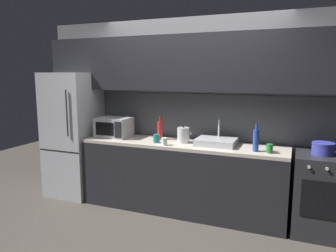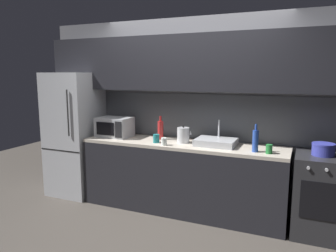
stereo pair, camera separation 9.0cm
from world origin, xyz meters
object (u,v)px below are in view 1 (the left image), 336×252
(wine_bottle_red, at_px, (160,130))
(cooking_pot, at_px, (323,149))
(mug_clear, at_px, (164,142))
(refrigerator, at_px, (73,134))
(kettle, at_px, (183,135))
(oven_range, at_px, (322,194))
(wine_bottle_blue, at_px, (256,140))
(mug_teal, at_px, (156,139))
(microwave, at_px, (114,127))
(mug_green, at_px, (270,149))

(wine_bottle_red, distance_m, cooking_pot, 1.97)
(mug_clear, relative_size, cooking_pot, 0.39)
(refrigerator, height_order, kettle, refrigerator)
(wine_bottle_red, xyz_separation_m, mug_clear, (0.19, -0.32, -0.08))
(oven_range, distance_m, mug_clear, 1.88)
(refrigerator, height_order, wine_bottle_blue, refrigerator)
(kettle, bearing_deg, wine_bottle_blue, -8.43)
(wine_bottle_blue, xyz_separation_m, cooking_pot, (0.69, 0.12, -0.06))
(refrigerator, bearing_deg, oven_range, -0.02)
(oven_range, relative_size, wine_bottle_red, 2.89)
(refrigerator, distance_m, oven_range, 3.36)
(refrigerator, bearing_deg, kettle, 0.45)
(mug_clear, bearing_deg, mug_teal, 147.09)
(kettle, bearing_deg, mug_teal, -157.69)
(microwave, bearing_deg, wine_bottle_blue, -4.14)
(refrigerator, xyz_separation_m, mug_clear, (1.53, -0.21, 0.05))
(oven_range, distance_m, kettle, 1.72)
(microwave, bearing_deg, mug_clear, -15.25)
(refrigerator, xyz_separation_m, mug_teal, (1.38, -0.12, 0.06))
(mug_teal, bearing_deg, refrigerator, 175.17)
(kettle, height_order, mug_teal, kettle)
(kettle, height_order, mug_clear, kettle)
(refrigerator, distance_m, mug_clear, 1.55)
(microwave, bearing_deg, mug_teal, -10.89)
(oven_range, xyz_separation_m, mug_green, (-0.57, -0.14, 0.50))
(microwave, distance_m, cooking_pot, 2.63)
(refrigerator, relative_size, mug_clear, 19.35)
(mug_clear, bearing_deg, wine_bottle_red, 121.11)
(refrigerator, xyz_separation_m, mug_green, (2.77, -0.14, 0.06))
(kettle, xyz_separation_m, cooking_pot, (1.61, -0.01, -0.03))
(wine_bottle_blue, bearing_deg, mug_clear, -175.07)
(microwave, relative_size, mug_green, 4.53)
(mug_teal, relative_size, cooking_pot, 0.46)
(oven_range, bearing_deg, refrigerator, 179.98)
(kettle, distance_m, mug_clear, 0.29)
(oven_range, height_order, kettle, kettle)
(refrigerator, relative_size, oven_range, 1.98)
(microwave, bearing_deg, mug_green, -4.41)
(mug_clear, distance_m, cooking_pot, 1.79)
(wine_bottle_blue, xyz_separation_m, mug_clear, (-1.08, -0.09, -0.08))
(wine_bottle_blue, bearing_deg, wine_bottle_red, 169.90)
(refrigerator, relative_size, cooking_pot, 7.58)
(mug_teal, relative_size, mug_clear, 1.16)
(mug_teal, bearing_deg, mug_clear, -32.91)
(oven_range, bearing_deg, mug_green, -166.08)
(refrigerator, distance_m, microwave, 0.70)
(mug_clear, height_order, cooking_pot, cooking_pot)
(oven_range, height_order, microwave, microwave)
(oven_range, relative_size, cooking_pot, 3.83)
(wine_bottle_red, relative_size, mug_clear, 3.38)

